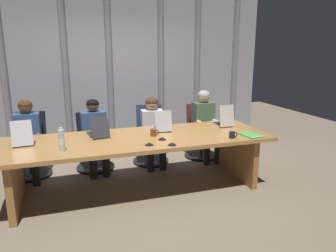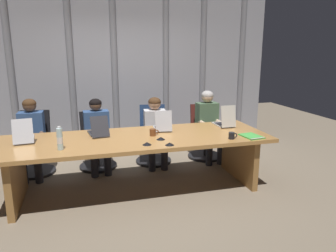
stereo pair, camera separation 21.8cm
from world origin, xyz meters
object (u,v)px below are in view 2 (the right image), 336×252
Objects in this scene: person_left_mid at (97,131)px; office_chair_left_end at (35,150)px; laptop_right_mid at (224,122)px; person_left_end at (31,134)px; conference_mic_right_side at (147,143)px; laptop_left_mid at (98,131)px; water_bottle_primary at (60,139)px; office_chair_right_mid at (204,138)px; person_right_mid at (209,121)px; conference_mic_middle at (161,138)px; person_center at (156,127)px; coffee_mug_far at (232,136)px; office_chair_left_mid at (97,147)px; office_chair_center at (153,141)px; coffee_mug_near at (153,132)px; conference_mic_left_side at (170,144)px; spiral_notepad at (252,136)px; laptop_center at (162,126)px; laptop_left_end at (24,136)px.

office_chair_left_end is at bearing -102.37° from person_left_mid.
laptop_right_mid is 1.97m from person_left_mid.
person_left_end is 10.65× the size of conference_mic_right_side.
laptop_left_mid is 1.63× the size of water_bottle_primary.
office_chair_right_mid is (1.88, 0.80, -0.46)m from laptop_left_mid.
conference_mic_middle is at bearing -46.05° from person_right_mid.
office_chair_right_mid is at bearing 105.23° from person_center.
coffee_mug_far is (-0.23, -1.33, 0.11)m from person_right_mid.
office_chair_left_mid is at bearing 138.23° from coffee_mug_far.
coffee_mug_far is (1.64, -1.32, 0.15)m from person_left_mid.
office_chair_left_mid is 1.92m from person_right_mid.
laptop_left_mid is at bearing -4.57° from person_left_mid.
office_chair_center is 1.17m from coffee_mug_near.
coffee_mug_far is (-0.21, -0.68, -0.02)m from laptop_right_mid.
conference_mic_left_side is at bearing 57.95° from office_chair_left_end.
laptop_left_mid reaches higher than coffee_mug_near.
laptop_left_mid is 0.41× the size of person_center.
person_right_mid is (2.83, 0.00, 0.02)m from person_left_end.
person_center reaches higher than water_bottle_primary.
water_bottle_primary is 2.42m from spiral_notepad.
office_chair_right_mid is at bearing 48.47° from conference_mic_middle.
coffee_mug_far is at bearing -10.52° from person_right_mid.
person_left_end is at bearing -88.45° from office_chair_left_mid.
person_left_mid is 1.39m from conference_mic_right_side.
laptop_center is 1.25m from spiral_notepad.
person_right_mid is at bearing 92.04° from person_left_end.
person_right_mid is at bearing -82.78° from laptop_left_end.
office_chair_left_end is 0.85× the size of person_center.
office_chair_right_mid is 0.77× the size of person_right_mid.
water_bottle_primary reaches higher than spiral_notepad.
laptop_right_mid is at bearing -95.69° from laptop_left_end.
spiral_notepad is (1.25, -0.41, -0.04)m from coffee_mug_near.
laptop_right_mid reaches higher than laptop_left_end.
person_center is at bearing -62.83° from laptop_left_mid.
office_chair_left_mid is at bearing -80.26° from office_chair_center.
water_bottle_primary is (-2.34, -1.36, 0.53)m from office_chair_right_mid.
office_chair_left_mid is 7.08× the size of coffee_mug_near.
person_right_mid is at bearing 90.05° from office_chair_center.
person_left_mid is 4.09× the size of water_bottle_primary.
person_left_mid is at bearing -90.60° from person_right_mid.
office_chair_left_mid is (0.00, 0.80, -0.47)m from laptop_left_mid.
person_right_mid reaches higher than office_chair_left_end.
laptop_center reaches higher than laptop_left_mid.
laptop_left_mid is 1.09× the size of laptop_center.
person_left_end is 0.96m from person_left_mid.
coffee_mug_near is (1.17, 0.31, -0.08)m from water_bottle_primary.
person_left_end is at bearing -80.86° from office_chair_right_mid.
office_chair_left_mid is (0.94, -0.00, -0.02)m from office_chair_left_end.
conference_mic_right_side is 1.41m from spiral_notepad.
office_chair_center is (1.87, 0.85, -0.46)m from laptop_left_end.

